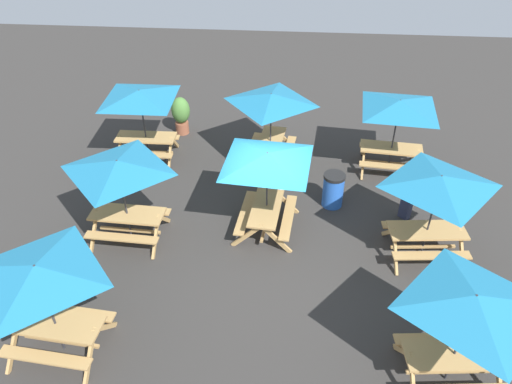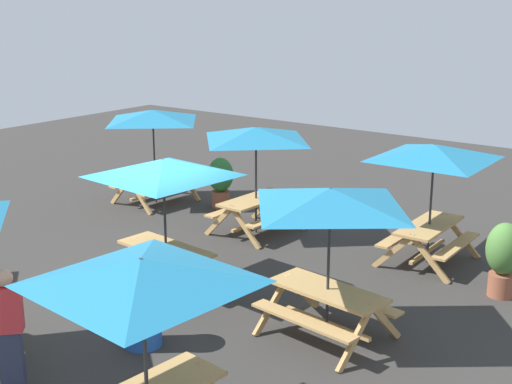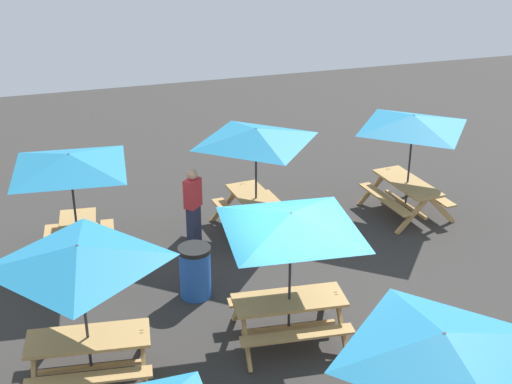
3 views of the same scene
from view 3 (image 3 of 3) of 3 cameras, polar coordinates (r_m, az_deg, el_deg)
The scene contains 9 objects.
ground_plane at distance 12.08m, azimuth 3.88°, elevation -11.18°, with size 31.31×31.31×0.00m, color #33302D.
picnic_table_1 at distance 8.56m, azimuth 14.63°, elevation -12.54°, with size 2.09×2.09×2.34m.
picnic_table_2 at distance 14.40m, azimuth 0.00°, elevation 3.95°, with size 2.18×2.18×2.34m.
picnic_table_3 at distance 13.53m, azimuth -14.65°, elevation 1.75°, with size 2.82×2.82×2.34m.
picnic_table_4 at distance 15.56m, azimuth 12.43°, elevation 4.94°, with size 2.19×2.19×2.34m.
picnic_table_5 at distance 10.90m, azimuth 2.80°, elevation -3.13°, with size 2.82×2.82×2.34m.
picnic_table_6 at distance 10.29m, azimuth -13.95°, elevation -5.67°, with size 2.23×2.23×2.34m.
trash_bin_blue at distance 12.80m, azimuth -4.89°, elevation -6.35°, with size 0.59×0.59×0.98m.
person_standing at distance 14.33m, azimuth -5.05°, elevation -1.06°, with size 0.41×0.41×1.67m.
Camera 3 is at (9.13, -3.67, 7.02)m, focal length 50.00 mm.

